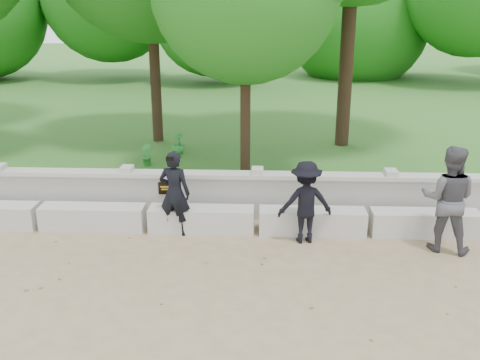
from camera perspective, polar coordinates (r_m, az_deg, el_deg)
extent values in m
plane|color=#967E5C|center=(8.34, -12.55, -10.44)|extent=(80.00, 80.00, 0.00)
cube|color=#2E5D1E|center=(21.49, -3.12, 8.01)|extent=(40.00, 22.00, 0.25)
cube|color=#BCB9B2|center=(10.17, -15.41, -3.88)|extent=(1.90, 0.45, 0.45)
cube|color=#BCB9B2|center=(9.75, -4.12, -4.21)|extent=(1.90, 0.45, 0.45)
cube|color=#BCB9B2|center=(9.73, 7.70, -4.39)|extent=(1.90, 0.45, 0.45)
cube|color=#BCB9B2|center=(10.11, 19.09, -4.38)|extent=(1.90, 0.45, 0.45)
cube|color=#B1AEA7|center=(10.48, -9.15, -1.68)|extent=(12.50, 0.25, 0.82)
cube|color=#BCB9B2|center=(10.34, -9.28, 0.66)|extent=(12.50, 0.35, 0.08)
cube|color=black|center=(10.23, -7.72, -0.87)|extent=(0.36, 0.02, 0.24)
imported|color=black|center=(9.49, -6.98, -1.41)|extent=(0.63, 0.48, 1.54)
cube|color=black|center=(8.98, -7.47, 2.25)|extent=(0.14, 0.05, 0.07)
imported|color=#47474D|center=(9.42, 21.30, -1.90)|extent=(1.06, 0.94, 1.80)
imported|color=black|center=(9.20, 7.00, -2.36)|extent=(1.01, 0.68, 1.45)
cylinder|color=#382619|center=(15.05, -9.09, 12.11)|extent=(0.29, 0.29, 4.27)
cylinder|color=#382619|center=(11.52, 0.58, 7.90)|extent=(0.22, 0.22, 3.24)
cylinder|color=#382619|center=(14.63, 11.41, 14.19)|extent=(0.37, 0.37, 5.48)
imported|color=#2D8735|center=(11.88, -21.03, 0.25)|extent=(0.33, 0.27, 0.54)
imported|color=#2D8735|center=(12.97, -9.97, 2.64)|extent=(0.35, 0.37, 0.52)
imported|color=#2D8735|center=(10.94, 8.15, 0.03)|extent=(0.72, 0.73, 0.61)
imported|color=#2D8735|center=(13.90, -6.61, 3.98)|extent=(0.44, 0.43, 0.58)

